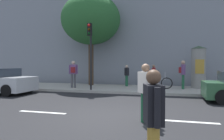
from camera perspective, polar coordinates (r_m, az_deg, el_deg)
The scene contains 14 objects.
ground_plane at distance 6.78m, azimuth -1.07°, elevation -12.83°, with size 80.00×80.00×0.00m, color #232326.
sidewalk_curb at distance 13.54m, azimuth 6.83°, elevation -5.28°, with size 36.00×4.00×0.15m, color #B2ADA3.
lane_markings at distance 6.78m, azimuth -1.07°, elevation -12.80°, with size 25.80×0.16×0.01m.
building_backdrop at distance 18.74m, azimuth 8.92°, elevation 12.22°, with size 36.00×5.00×10.31m, color gray.
traffic_light at distance 12.40m, azimuth -6.10°, elevation 6.93°, with size 0.24×0.45×3.98m.
poster_column at distance 14.45m, azimuth 22.92°, elevation 0.88°, with size 0.98×0.98×2.75m.
street_tree at distance 15.80m, azimuth -5.89°, elevation 13.71°, with size 4.39×4.39×6.75m.
pedestrian_tallest at distance 5.96m, azimuth 9.47°, elevation -4.79°, with size 0.53×0.55×1.71m.
pedestrian_in_red_top at distance 3.13m, azimuth 11.41°, elevation -12.41°, with size 0.33×0.55×1.61m.
pedestrian_with_backpack at distance 14.55m, azimuth 4.10°, elevation -1.10°, with size 0.39×0.54×1.50m.
pedestrian_in_light_jacket at distance 14.66m, azimuth 11.40°, elevation -0.99°, with size 0.41×0.57×1.52m.
pedestrian_with_bag at distance 13.74m, azimuth -10.71°, elevation -0.46°, with size 0.56×0.47×1.77m.
pedestrian_in_dark_shirt at distance 13.56m, azimuth 19.08°, elevation -0.50°, with size 0.39×0.61×1.78m.
bicycle_leaning at distance 13.26m, azimuth 12.71°, elevation -3.44°, with size 1.77×0.19×1.09m.
Camera 1 is at (1.74, -6.33, 1.68)m, focal length 32.89 mm.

